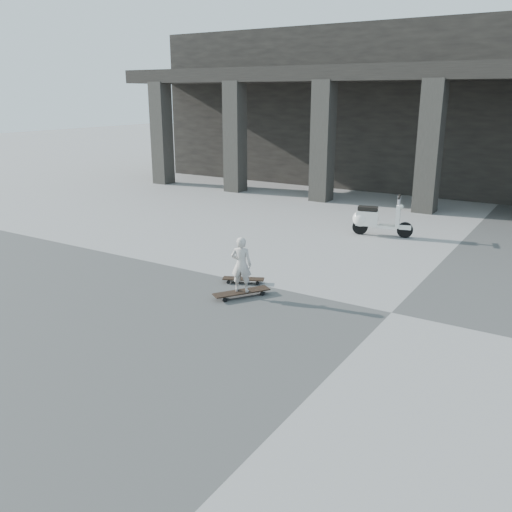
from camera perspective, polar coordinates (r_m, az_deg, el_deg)
The scene contains 5 objects.
ground at distance 9.52m, azimuth 14.07°, elevation -5.80°, with size 90.00×90.00×0.00m, color #454542.
longboard at distance 9.91m, azimuth -1.53°, elevation -3.84°, with size 0.78×1.02×0.11m.
skateboard_spare at distance 10.62m, azimuth -1.34°, elevation -2.47°, with size 0.82×0.53×0.10m.
child at distance 9.73m, azimuth -1.56°, elevation -0.90°, with size 0.37×0.24×1.02m, color beige.
scooter at distance 14.44m, azimuth 12.15°, elevation 3.82°, with size 1.53×0.69×1.08m.
Camera 1 is at (2.55, -8.44, 3.57)m, focal length 38.00 mm.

